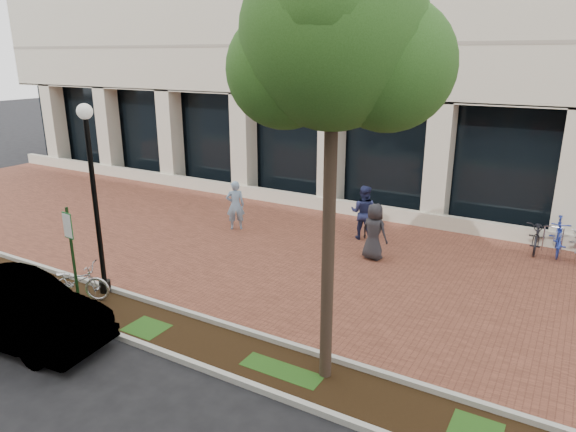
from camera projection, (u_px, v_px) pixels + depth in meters
The scene contains 13 objects.
ground at pixel (319, 259), 14.86m from camera, with size 120.00×120.00×0.00m, color black.
brick_plaza at pixel (319, 259), 14.86m from camera, with size 40.00×9.00×0.01m, color brown.
planting_strip at pixel (203, 343), 10.53m from camera, with size 40.00×1.50×0.01m, color black.
curb_plaza_side at pixel (225, 325), 11.13m from camera, with size 40.00×0.12×0.12m, color beige.
curb_street_side at pixel (178, 358), 9.89m from camera, with size 40.00×0.12×0.12m, color beige.
parking_sign at pixel (71, 243), 11.78m from camera, with size 0.34×0.07×2.38m.
lamppost at pixel (94, 191), 12.03m from camera, with size 0.36×0.36×4.63m.
street_tree at pixel (337, 49), 7.76m from camera, with size 3.46×2.88×7.38m.
locked_bicycle at pixel (73, 281), 12.29m from camera, with size 0.62×1.79×0.94m, color silver.
pedestrian_left at pixel (235, 205), 17.19m from camera, with size 0.61×0.40×1.68m, color #7F9EBE.
pedestrian_mid at pixel (363, 212), 16.29m from camera, with size 0.85×0.66×1.75m, color #1F254D.
pedestrian_right at pixel (374, 232), 14.65m from camera, with size 0.81×0.53×1.66m, color #27272B.
sedan_near_curb at pixel (16, 310), 10.48m from camera, with size 1.43×4.11×1.35m, color #A3A3A8.
Camera 1 is at (6.16, -12.38, 5.66)m, focal length 32.00 mm.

